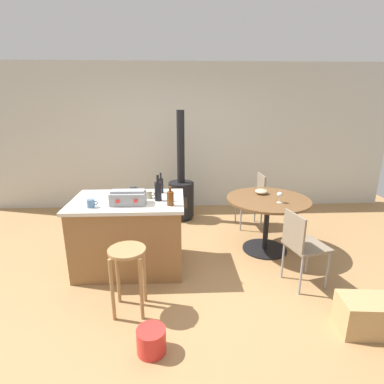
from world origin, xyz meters
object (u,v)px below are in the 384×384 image
object	(u,v)px
bottle_0	(170,198)
plastic_bucket	(151,341)
folding_chair_near	(253,196)
bottle_1	(158,191)
dining_table	(267,211)
wine_glass	(280,195)
cup_2	(149,195)
cup_0	(133,190)
cup_1	(91,203)
folding_chair_far	(302,243)
bottle_2	(161,185)
wood_stove	(181,193)
kitchen_island	(130,233)
serving_bowl	(262,191)
cardboard_box	(367,315)
toolbox	(128,198)
wooden_stool	(128,265)

from	to	relation	value
bottle_0	plastic_bucket	distance (m)	1.46
folding_chair_near	bottle_1	world-z (taller)	bottle_1
dining_table	wine_glass	world-z (taller)	wine_glass
cup_2	cup_0	bearing A→B (deg)	136.22
cup_1	folding_chair_far	bearing A→B (deg)	-5.81
cup_0	cup_2	world-z (taller)	cup_0
bottle_2	cup_0	bearing A→B (deg)	-178.39
wood_stove	cup_1	xyz separation A→B (m)	(-1.01, -1.87, 0.46)
kitchen_island	cup_2	distance (m)	0.55
serving_bowl	plastic_bucket	xyz separation A→B (m)	(-1.41, -1.97, -0.69)
wine_glass	cardboard_box	distance (m)	1.63
bottle_1	plastic_bucket	world-z (taller)	bottle_1
cup_2	dining_table	bearing A→B (deg)	11.11
kitchen_island	cup_0	xyz separation A→B (m)	(0.03, 0.26, 0.49)
toolbox	wine_glass	size ratio (longest dim) A/B	2.76
toolbox	cup_1	bearing A→B (deg)	-166.56
folding_chair_near	plastic_bucket	world-z (taller)	folding_chair_near
cup_0	bottle_2	bearing A→B (deg)	1.61
dining_table	folding_chair_far	bearing A→B (deg)	-80.32
cup_0	cup_2	bearing A→B (deg)	-43.78
bottle_0	bottle_2	xyz separation A→B (m)	(-0.13, 0.50, 0.02)
folding_chair_near	cup_2	size ratio (longest dim) A/B	7.72
wood_stove	bottle_1	xyz separation A→B (m)	(-0.28, -1.65, 0.54)
wood_stove	cup_1	distance (m)	2.17
serving_bowl	plastic_bucket	bearing A→B (deg)	-125.63
plastic_bucket	folding_chair_near	bearing A→B (deg)	60.71
folding_chair_far	folding_chair_near	bearing A→B (deg)	94.21
cup_0	folding_chair_near	bearing A→B (deg)	27.97
toolbox	serving_bowl	bearing A→B (deg)	22.78
folding_chair_near	serving_bowl	bearing A→B (deg)	-94.91
wood_stove	serving_bowl	distance (m)	1.57
wooden_stool	cup_1	world-z (taller)	cup_1
wooden_stool	bottle_2	distance (m)	1.26
wine_glass	wooden_stool	bearing A→B (deg)	-150.01
toolbox	cup_1	size ratio (longest dim) A/B	3.26
toolbox	wine_glass	bearing A→B (deg)	10.21
toolbox	cup_2	size ratio (longest dim) A/B	3.45
wood_stove	serving_bowl	world-z (taller)	wood_stove
cup_0	cardboard_box	world-z (taller)	cup_0
cup_1	plastic_bucket	bearing A→B (deg)	-57.48
wood_stove	cup_1	bearing A→B (deg)	-118.47
dining_table	cup_0	distance (m)	1.82
dining_table	wood_stove	bearing A→B (deg)	132.87
wood_stove	bottle_1	bearing A→B (deg)	-99.76
wood_stove	bottle_1	size ratio (longest dim) A/B	6.10
wooden_stool	bottle_0	size ratio (longest dim) A/B	3.10
folding_chair_near	bottle_1	xyz separation A→B (m)	(-1.47, -1.26, 0.48)
kitchen_island	serving_bowl	xyz separation A→B (m)	(1.78, 0.57, 0.35)
bottle_1	wine_glass	distance (m)	1.55
wooden_stool	bottle_0	bearing A→B (deg)	57.47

